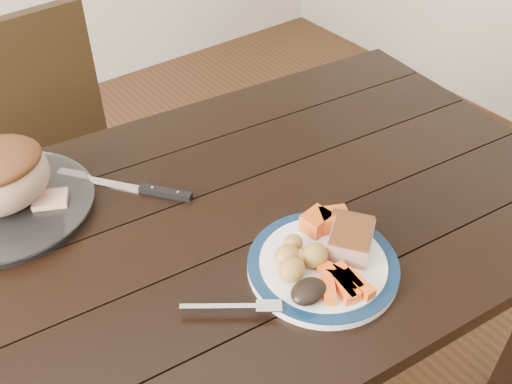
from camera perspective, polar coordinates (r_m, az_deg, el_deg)
dining_table at (r=1.25m, az=-3.49°, el=-5.97°), size 1.69×1.08×0.75m
chair_far at (r=1.84m, az=-18.97°, el=3.41°), size 0.45×0.46×0.93m
dinner_plate at (r=1.09m, az=6.69°, el=-7.35°), size 0.29×0.29×0.02m
plate_rim at (r=1.09m, az=6.73°, el=-7.04°), size 0.29×0.29×0.02m
serving_platter at (r=1.31m, az=-23.53°, el=-1.36°), size 0.35×0.35×0.02m
pork_slice at (r=1.10m, az=9.46°, el=-4.77°), size 0.12×0.12×0.04m
roasted_potatoes at (r=1.06m, az=4.23°, el=-6.58°), size 0.11×0.09×0.04m
carrot_batons at (r=1.04m, az=8.69°, el=-8.96°), size 0.09×0.11×0.02m
pumpkin_wedges at (r=1.14m, az=6.93°, el=-2.87°), size 0.10×0.07×0.04m
dark_mushroom at (r=1.01m, az=5.29°, el=-9.87°), size 0.07×0.05×0.03m
fork at (r=1.01m, az=-1.72°, el=-11.41°), size 0.15×0.12×0.00m
cut_slice at (r=1.27m, az=-19.86°, el=-0.78°), size 0.09×0.08×0.02m
carving_knife at (r=1.27m, az=-10.67°, el=0.22°), size 0.21×0.27×0.01m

